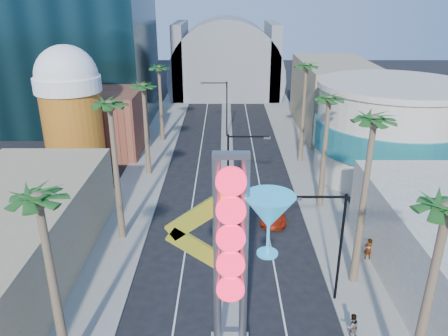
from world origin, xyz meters
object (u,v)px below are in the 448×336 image
neon_sign (247,248)px  red_pickup (273,213)px  pedestrian_a (368,249)px  pedestrian_b (352,326)px

neon_sign → red_pickup: 17.96m
pedestrian_a → pedestrian_b: 9.05m
red_pickup → pedestrian_b: size_ratio=2.90×
pedestrian_a → red_pickup: bearing=-37.9°
neon_sign → pedestrian_b: size_ratio=7.35×
neon_sign → pedestrian_b: neon_sign is taller
pedestrian_a → pedestrian_b: bearing=73.9°
red_pickup → pedestrian_b: 15.30m
neon_sign → pedestrian_a: bearing=44.2°
neon_sign → red_pickup: size_ratio=2.54×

